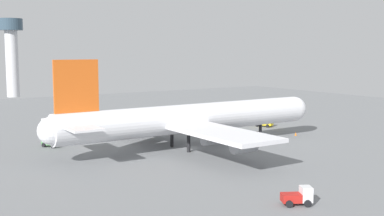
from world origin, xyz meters
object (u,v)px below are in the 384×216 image
object	(u,v)px
cargo_airplane	(190,119)
baggage_tug	(265,123)
control_tower	(12,49)
fuel_truck	(53,141)
maintenance_van	(298,196)
safety_cone_nose	(296,134)

from	to	relation	value
cargo_airplane	baggage_tug	world-z (taller)	cargo_airplane
cargo_airplane	baggage_tug	size ratio (longest dim) A/B	12.65
cargo_airplane	baggage_tug	bearing A→B (deg)	21.97
control_tower	fuel_truck	bearing A→B (deg)	-99.76
maintenance_van	control_tower	size ratio (longest dim) A/B	0.13
fuel_truck	safety_cone_nose	distance (m)	55.34
maintenance_van	fuel_truck	bearing A→B (deg)	104.60
cargo_airplane	control_tower	size ratio (longest dim) A/B	1.90
fuel_truck	control_tower	xyz separation A→B (m)	(20.33, 118.21, 19.56)
fuel_truck	baggage_tug	xyz separation A→B (m)	(55.24, -4.06, -0.02)
baggage_tug	safety_cone_nose	size ratio (longest dim) A/B	6.67
fuel_truck	safety_cone_nose	size ratio (longest dim) A/B	6.06
baggage_tug	safety_cone_nose	xyz separation A→B (m)	(-2.99, -14.15, -0.74)
cargo_airplane	control_tower	distance (m)	135.97
safety_cone_nose	fuel_truck	bearing A→B (deg)	160.79
cargo_airplane	maintenance_van	distance (m)	40.28
maintenance_van	cargo_airplane	bearing A→B (deg)	77.36
control_tower	baggage_tug	bearing A→B (deg)	-74.07
maintenance_van	safety_cone_nose	bearing A→B (deg)	45.04
baggage_tug	control_tower	bearing A→B (deg)	105.93
baggage_tug	control_tower	world-z (taller)	control_tower
baggage_tug	safety_cone_nose	distance (m)	14.48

